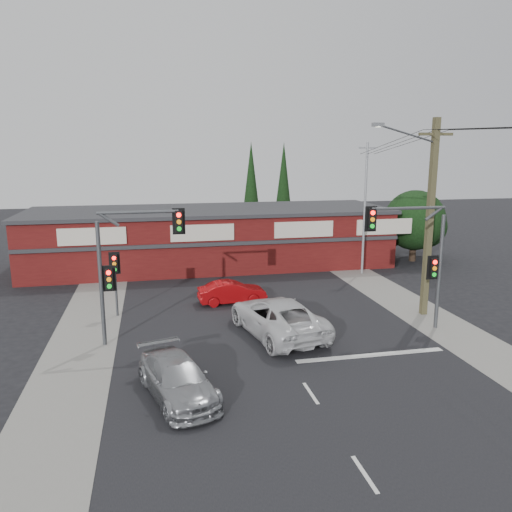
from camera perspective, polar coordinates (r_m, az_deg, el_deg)
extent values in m
plane|color=black|center=(22.01, 2.85, -10.52)|extent=(120.00, 120.00, 0.00)
cube|color=black|center=(26.57, 0.11, -6.49)|extent=(14.00, 70.00, 0.01)
cube|color=gray|center=(26.25, -18.52, -7.35)|extent=(3.00, 70.00, 0.02)
cube|color=gray|center=(29.44, 16.58, -5.14)|extent=(3.00, 70.00, 0.02)
cube|color=silver|center=(21.82, 12.97, -10.98)|extent=(6.50, 0.35, 0.01)
imported|color=silver|center=(23.34, 2.46, -6.92)|extent=(4.03, 6.64, 1.72)
imported|color=#939598|center=(17.96, -8.98, -13.67)|extent=(3.09, 5.01, 1.35)
imported|color=#9F090C|center=(28.10, -2.75, -4.15)|extent=(3.87, 1.56, 1.25)
cube|color=silver|center=(14.69, 12.32, -23.16)|extent=(0.12, 1.60, 0.01)
cube|color=silver|center=(18.36, 6.27, -15.30)|extent=(0.12, 1.60, 0.01)
cube|color=silver|center=(22.38, 2.57, -10.08)|extent=(0.12, 1.60, 0.01)
cube|color=silver|center=(26.60, 0.09, -6.45)|extent=(0.12, 1.60, 0.01)
cube|color=silver|center=(30.92, -1.68, -3.82)|extent=(0.12, 1.60, 0.01)
cube|color=silver|center=(35.32, -3.00, -1.83)|extent=(0.12, 1.60, 0.01)
cube|color=silver|center=(39.76, -4.03, -0.29)|extent=(0.12, 1.60, 0.01)
cube|color=silver|center=(44.24, -4.85, 0.94)|extent=(0.12, 1.60, 0.01)
cube|color=silver|center=(48.74, -5.52, 1.95)|extent=(0.12, 1.60, 0.01)
cube|color=#4B0F0F|center=(37.46, -5.20, 2.03)|extent=(26.00, 8.00, 4.00)
cube|color=#2D2D30|center=(37.16, -5.26, 5.22)|extent=(26.40, 8.40, 0.25)
cube|color=beige|center=(33.25, -18.22, 2.15)|extent=(4.20, 0.12, 1.10)
cube|color=beige|center=(33.20, -6.13, 2.66)|extent=(4.20, 0.12, 1.10)
cube|color=beige|center=(34.59, 5.50, 3.05)|extent=(4.20, 0.12, 1.10)
cube|color=beige|center=(36.81, 14.47, 3.26)|extent=(4.20, 0.12, 1.10)
cube|color=#2D2D30|center=(33.40, -4.38, 1.36)|extent=(26.00, 0.15, 0.25)
cylinder|color=#2D2116|center=(40.58, 17.48, 0.71)|extent=(0.50, 0.50, 1.80)
sphere|color=black|center=(40.22, 17.68, 3.93)|extent=(4.60, 4.60, 4.60)
sphere|color=black|center=(41.92, 18.74, 3.19)|extent=(3.40, 3.40, 3.40)
sphere|color=black|center=(40.95, 15.06, 2.94)|extent=(2.80, 2.80, 2.80)
cylinder|color=#2D2116|center=(45.14, -0.54, 2.48)|extent=(0.24, 0.24, 2.00)
cone|color=black|center=(44.62, -0.56, 8.19)|extent=(1.80, 1.80, 7.50)
cylinder|color=#2D2116|center=(47.85, 3.10, 3.00)|extent=(0.24, 0.24, 2.00)
cone|color=black|center=(47.36, 3.16, 8.38)|extent=(1.80, 1.80, 7.50)
cylinder|color=#47494C|center=(22.50, -17.28, -3.16)|extent=(0.18, 0.18, 5.50)
cylinder|color=#47494C|center=(21.82, -13.33, 4.90)|extent=(3.40, 0.14, 0.14)
cylinder|color=#47494C|center=(21.92, -16.41, 3.98)|extent=(0.82, 0.14, 0.63)
cube|color=black|center=(21.90, -8.81, 3.92)|extent=(0.32, 0.22, 0.95)
cube|color=black|center=(21.97, -8.82, 3.94)|extent=(0.55, 0.04, 1.15)
cylinder|color=#FF0C07|center=(21.73, -8.82, 4.66)|extent=(0.20, 0.06, 0.20)
cylinder|color=orange|center=(21.77, -8.79, 3.87)|extent=(0.20, 0.06, 0.20)
cylinder|color=#0CE526|center=(21.81, -8.77, 3.09)|extent=(0.20, 0.06, 0.20)
cube|color=black|center=(22.41, -16.43, -2.51)|extent=(0.32, 0.22, 0.95)
cube|color=black|center=(22.47, -16.42, -2.47)|extent=(0.55, 0.04, 1.15)
cylinder|color=#FF0C07|center=(22.21, -16.50, -1.84)|extent=(0.20, 0.06, 0.20)
cylinder|color=orange|center=(22.28, -16.46, -2.59)|extent=(0.20, 0.06, 0.20)
cylinder|color=#0CE526|center=(22.36, -16.41, -3.34)|extent=(0.20, 0.06, 0.20)
cylinder|color=#47494C|center=(25.17, 20.23, -1.79)|extent=(0.18, 0.18, 5.50)
cylinder|color=#47494C|center=(23.75, 17.06, 5.25)|extent=(3.60, 0.14, 0.14)
cylinder|color=#47494C|center=(24.41, 19.62, 4.54)|extent=(0.82, 0.14, 0.63)
cube|color=black|center=(22.99, 13.05, 4.13)|extent=(0.32, 0.22, 0.95)
cube|color=black|center=(23.05, 12.97, 4.15)|extent=(0.55, 0.04, 1.15)
cylinder|color=#FF0C07|center=(22.84, 13.22, 4.83)|extent=(0.20, 0.06, 0.20)
cylinder|color=orange|center=(22.87, 13.18, 4.08)|extent=(0.20, 0.06, 0.20)
cylinder|color=#0CE526|center=(22.92, 13.15, 3.34)|extent=(0.20, 0.06, 0.20)
cube|color=black|center=(24.94, 19.59, -1.28)|extent=(0.32, 0.22, 0.95)
cube|color=black|center=(24.99, 19.50, -1.24)|extent=(0.55, 0.04, 1.15)
cylinder|color=#FF0C07|center=(24.77, 19.79, -0.67)|extent=(0.20, 0.06, 0.20)
cylinder|color=orange|center=(24.83, 19.74, -1.34)|extent=(0.20, 0.06, 0.20)
cylinder|color=#0CE526|center=(24.90, 19.69, -2.02)|extent=(0.20, 0.06, 0.20)
cylinder|color=#47494C|center=(26.65, -15.71, -3.54)|extent=(0.12, 0.12, 3.00)
cube|color=black|center=(26.34, -15.87, -0.81)|extent=(0.32, 0.22, 0.95)
cube|color=black|center=(26.41, -15.86, -0.78)|extent=(0.55, 0.04, 1.15)
cylinder|color=#FF0C07|center=(26.15, -15.93, -0.23)|extent=(0.20, 0.06, 0.20)
cylinder|color=orange|center=(26.21, -15.89, -0.87)|extent=(0.20, 0.06, 0.20)
cylinder|color=#0CE526|center=(26.28, -15.85, -1.51)|extent=(0.20, 0.06, 0.20)
cube|color=brown|center=(26.71, 19.23, 3.95)|extent=(0.30, 0.30, 10.00)
cube|color=brown|center=(26.51, 19.87, 12.97)|extent=(1.80, 0.14, 0.14)
cylinder|color=#47494C|center=(25.59, 16.91, 13.22)|extent=(3.23, 0.39, 0.89)
cube|color=slate|center=(24.75, 13.78, 14.38)|extent=(0.55, 0.25, 0.18)
cylinder|color=silver|center=(24.74, 13.76, 14.15)|extent=(0.28, 0.28, 0.05)
cylinder|color=gray|center=(34.93, 12.32, 5.24)|extent=(0.16, 0.16, 9.00)
cube|color=gray|center=(34.71, 12.62, 11.97)|extent=(1.20, 0.10, 0.10)
cylinder|color=black|center=(30.28, 14.72, 12.30)|extent=(0.73, 9.01, 1.22)
cylinder|color=black|center=(30.55, 15.74, 12.24)|extent=(0.52, 9.00, 1.22)
cylinder|color=black|center=(30.83, 16.74, 12.18)|extent=(0.31, 9.00, 1.22)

